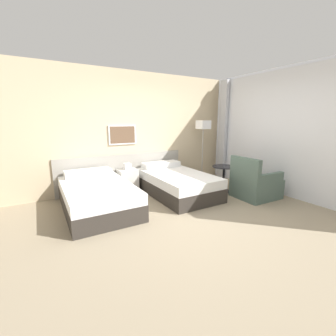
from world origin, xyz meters
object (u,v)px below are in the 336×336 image
(armchair, at_px, (255,185))
(side_table, at_px, (224,174))
(bed_near_window, at_px, (176,183))
(floor_lamp, at_px, (203,129))
(bed_near_door, at_px, (97,196))
(nightstand, at_px, (128,180))

(armchair, bearing_deg, side_table, 25.48)
(bed_near_window, height_order, floor_lamp, floor_lamp)
(bed_near_door, bearing_deg, floor_lamp, 11.72)
(bed_near_door, height_order, armchair, armchair)
(bed_near_door, distance_m, armchair, 3.18)
(bed_near_door, height_order, floor_lamp, floor_lamp)
(nightstand, height_order, floor_lamp, floor_lamp)
(bed_near_door, bearing_deg, side_table, -8.05)
(nightstand, relative_size, floor_lamp, 0.41)
(bed_near_door, distance_m, bed_near_window, 1.71)
(floor_lamp, distance_m, side_table, 1.39)
(bed_near_window, xyz_separation_m, nightstand, (-0.86, 0.73, 0.02))
(nightstand, xyz_separation_m, side_table, (1.88, -1.11, 0.15))
(bed_near_window, distance_m, armchair, 1.66)
(bed_near_door, relative_size, armchair, 2.18)
(bed_near_window, xyz_separation_m, armchair, (1.30, -1.03, 0.02))
(bed_near_door, xyz_separation_m, armchair, (3.01, -1.03, 0.02))
(floor_lamp, bearing_deg, armchair, -86.13)
(nightstand, relative_size, armchair, 0.74)
(bed_near_door, height_order, bed_near_window, same)
(nightstand, distance_m, armchair, 2.78)
(bed_near_door, height_order, side_table, bed_near_door)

